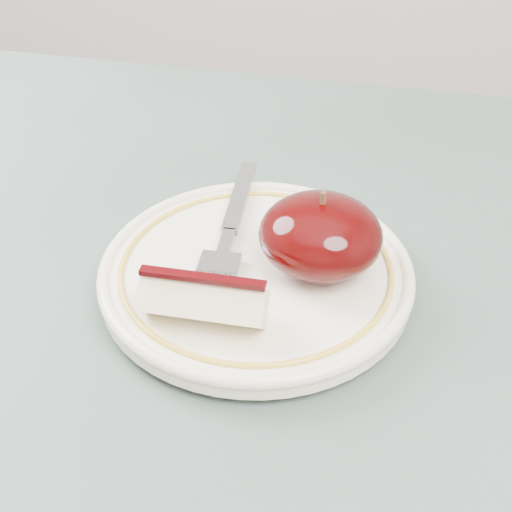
% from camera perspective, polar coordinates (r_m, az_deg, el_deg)
% --- Properties ---
extents(table, '(0.90, 0.90, 0.75)m').
position_cam_1_polar(table, '(0.51, -14.64, -15.76)').
color(table, brown).
rests_on(table, ground).
extents(plate, '(0.21, 0.21, 0.02)m').
position_cam_1_polar(plate, '(0.48, 0.00, -1.32)').
color(plate, white).
rests_on(plate, table).
extents(apple_half, '(0.08, 0.08, 0.06)m').
position_cam_1_polar(apple_half, '(0.46, 5.18, 1.65)').
color(apple_half, black).
rests_on(apple_half, plate).
extents(apple_wedge, '(0.08, 0.03, 0.04)m').
position_cam_1_polar(apple_wedge, '(0.43, -4.21, -3.55)').
color(apple_wedge, beige).
rests_on(apple_wedge, plate).
extents(fork, '(0.03, 0.18, 0.00)m').
position_cam_1_polar(fork, '(0.50, -2.17, 1.94)').
color(fork, gray).
rests_on(fork, plate).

